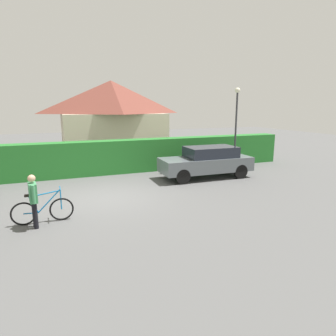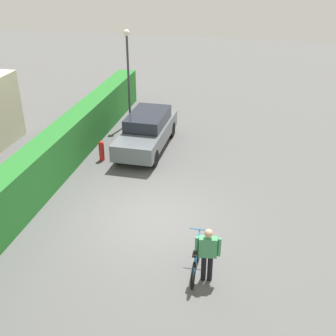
% 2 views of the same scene
% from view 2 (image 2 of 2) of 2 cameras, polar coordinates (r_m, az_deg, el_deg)
% --- Properties ---
extents(ground_plane, '(60.00, 60.00, 0.00)m').
position_cam_2_polar(ground_plane, '(13.19, -2.01, -6.88)').
color(ground_plane, '#545454').
extents(hedge_row, '(21.82, 0.90, 1.68)m').
position_cam_2_polar(hedge_row, '(14.20, -18.37, -1.76)').
color(hedge_row, '#256F29').
rests_on(hedge_row, ground).
extents(parked_car_near, '(4.39, 1.71, 1.49)m').
position_cam_2_polar(parked_car_near, '(17.46, -2.85, 5.07)').
color(parked_car_near, slate).
rests_on(parked_car_near, ground).
extents(bicycle, '(1.73, 0.50, 1.01)m').
position_cam_2_polar(bicycle, '(11.03, 3.81, -12.33)').
color(bicycle, black).
rests_on(bicycle, ground).
extents(person_rider, '(0.26, 0.63, 1.53)m').
position_cam_2_polar(person_rider, '(10.54, 5.36, -11.14)').
color(person_rider, black).
rests_on(person_rider, ground).
extents(street_lamp, '(0.28, 0.28, 4.33)m').
position_cam_2_polar(street_lamp, '(19.60, -5.42, 13.64)').
color(street_lamp, '#38383D').
rests_on(street_lamp, ground).
extents(fire_hydrant, '(0.20, 0.20, 0.81)m').
position_cam_2_polar(fire_hydrant, '(16.76, -8.93, 2.35)').
color(fire_hydrant, red).
rests_on(fire_hydrant, ground).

